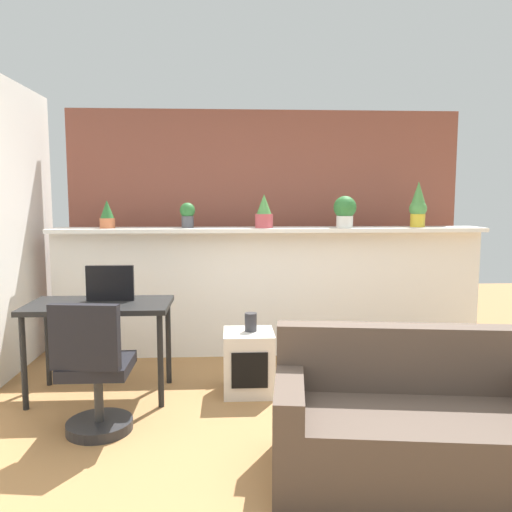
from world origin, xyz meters
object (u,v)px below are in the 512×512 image
object	(u,v)px
potted_plant_3	(345,210)
couch	(413,426)
side_cube_shelf	(249,362)
vase_on_shelf	(251,322)
tv_monitor	(110,283)
office_chair	(95,378)
potted_plant_1	(187,214)
potted_plant_4	(418,205)
potted_plant_0	(107,215)
potted_plant_2	(264,213)
desk	(100,313)

from	to	relation	value
potted_plant_3	couch	bearing A→B (deg)	-92.50
side_cube_shelf	vase_on_shelf	xyz separation A→B (m)	(0.02, 0.02, 0.32)
tv_monitor	vase_on_shelf	world-z (taller)	tv_monitor
office_chair	couch	distance (m)	2.01
potted_plant_1	potted_plant_4	distance (m)	2.28
potted_plant_0	potted_plant_2	bearing A→B (deg)	-0.57
potted_plant_2	vase_on_shelf	bearing A→B (deg)	-100.33
potted_plant_1	vase_on_shelf	distance (m)	1.41
potted_plant_2	couch	bearing A→B (deg)	-72.53
office_chair	side_cube_shelf	bearing A→B (deg)	33.43
potted_plant_2	tv_monitor	xyz separation A→B (m)	(-1.29, -0.87, -0.53)
potted_plant_2	couch	size ratio (longest dim) A/B	0.20
office_chair	couch	world-z (taller)	office_chair
potted_plant_3	potted_plant_4	world-z (taller)	potted_plant_4
side_cube_shelf	vase_on_shelf	bearing A→B (deg)	53.35
office_chair	potted_plant_3	bearing A→B (deg)	39.35
desk	office_chair	bearing A→B (deg)	-79.34
office_chair	vase_on_shelf	bearing A→B (deg)	33.90
potted_plant_0	couch	world-z (taller)	potted_plant_0
desk	office_chair	size ratio (longest dim) A/B	1.21
tv_monitor	couch	world-z (taller)	tv_monitor
potted_plant_3	desk	distance (m)	2.48
office_chair	couch	size ratio (longest dim) A/B	0.55
desk	couch	bearing A→B (deg)	-31.72
potted_plant_1	potted_plant_0	bearing A→B (deg)	-176.34
couch	vase_on_shelf	bearing A→B (deg)	123.76
potted_plant_3	office_chair	xyz separation A→B (m)	(-2.02, -1.66, -1.06)
office_chair	side_cube_shelf	world-z (taller)	office_chair
side_cube_shelf	potted_plant_4	bearing A→B (deg)	30.42
potted_plant_3	potted_plant_2	bearing A→B (deg)	-178.21
potted_plant_4	vase_on_shelf	xyz separation A→B (m)	(-1.71, -0.99, -0.92)
tv_monitor	office_chair	distance (m)	0.92
tv_monitor	potted_plant_0	bearing A→B (deg)	103.58
potted_plant_2	office_chair	world-z (taller)	potted_plant_2
potted_plant_2	potted_plant_1	bearing A→B (deg)	175.11
potted_plant_1	side_cube_shelf	bearing A→B (deg)	-61.22
potted_plant_0	desk	xyz separation A→B (m)	(0.14, -0.96, -0.74)
potted_plant_2	desk	size ratio (longest dim) A/B	0.30
couch	tv_monitor	bearing A→B (deg)	145.77
potted_plant_2	potted_plant_3	size ratio (longest dim) A/B	1.05
potted_plant_1	couch	xyz separation A→B (m)	(1.44, -2.28, -1.13)
desk	tv_monitor	size ratio (longest dim) A/B	2.95
potted_plant_2	side_cube_shelf	xyz separation A→B (m)	(-0.19, -0.95, -1.17)
potted_plant_4	office_chair	bearing A→B (deg)	-148.42
potted_plant_4	side_cube_shelf	world-z (taller)	potted_plant_4
potted_plant_2	potted_plant_3	xyz separation A→B (m)	(0.79, 0.02, 0.02)
potted_plant_2	desk	distance (m)	1.82
potted_plant_2	vase_on_shelf	distance (m)	1.26
potted_plant_1	vase_on_shelf	size ratio (longest dim) A/B	1.65
potted_plant_1	potted_plant_3	distance (m)	1.54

